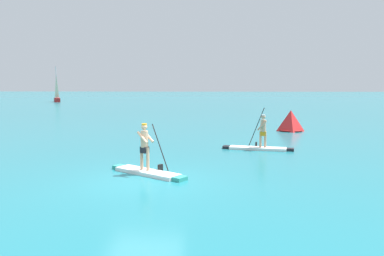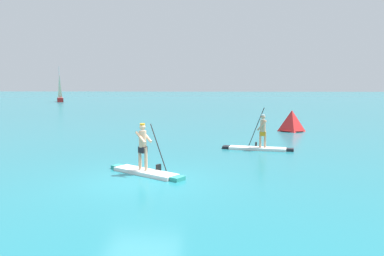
% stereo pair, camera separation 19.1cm
% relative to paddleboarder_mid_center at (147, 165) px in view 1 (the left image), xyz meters
% --- Properties ---
extents(ground, '(440.00, 440.00, 0.00)m').
position_rel_paddleboarder_mid_center_xyz_m(ground, '(0.08, -0.95, -0.34)').
color(ground, '#1E727F').
extents(paddleboarder_mid_center, '(2.97, 2.16, 1.79)m').
position_rel_paddleboarder_mid_center_xyz_m(paddleboarder_mid_center, '(0.00, 0.00, 0.00)').
color(paddleboarder_mid_center, white).
rests_on(paddleboarder_mid_center, ground).
extents(paddleboarder_far_right, '(3.44, 1.12, 2.06)m').
position_rel_paddleboarder_mid_center_xyz_m(paddleboarder_far_right, '(4.43, 5.51, -0.02)').
color(paddleboarder_far_right, white).
rests_on(paddleboarder_far_right, ground).
extents(race_marker_buoy, '(1.63, 1.63, 1.45)m').
position_rel_paddleboarder_mid_center_xyz_m(race_marker_buoy, '(7.38, 13.38, 0.32)').
color(race_marker_buoy, red).
rests_on(race_marker_buoy, ground).
extents(sailboat_left_horizon, '(2.78, 4.15, 7.06)m').
position_rel_paddleboarder_mid_center_xyz_m(sailboat_left_horizon, '(-30.12, 60.32, 0.65)').
color(sailboat_left_horizon, '#A51E1E').
rests_on(sailboat_left_horizon, ground).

